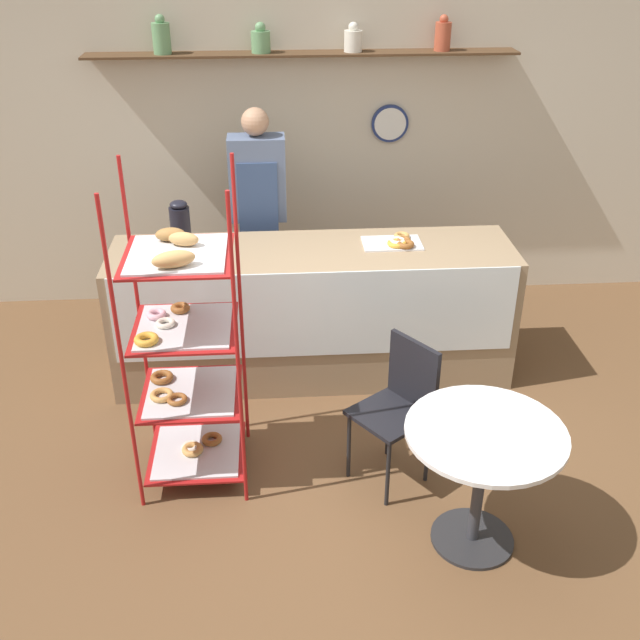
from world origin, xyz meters
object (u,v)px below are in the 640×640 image
at_px(person_worker, 259,216).
at_px(donut_tray_counter, 398,242).
at_px(cafe_table, 483,458).
at_px(pastry_rack, 185,352).
at_px(cafe_chair, 401,398).
at_px(coffee_carafe, 181,229).

distance_m(person_worker, donut_tray_counter, 1.11).
relative_size(person_worker, donut_tray_counter, 4.38).
xyz_separation_m(cafe_table, donut_tray_counter, (-0.16, 1.79, 0.42)).
bearing_deg(pastry_rack, person_worker, 76.38).
height_order(person_worker, cafe_chair, person_worker).
distance_m(cafe_table, donut_tray_counter, 1.84).
height_order(pastry_rack, donut_tray_counter, pastry_rack).
height_order(cafe_table, cafe_chair, cafe_chair).
distance_m(cafe_table, cafe_chair, 0.66).
height_order(person_worker, coffee_carafe, person_worker).
xyz_separation_m(coffee_carafe, donut_tray_counter, (1.45, 0.06, -0.16)).
relative_size(cafe_table, cafe_chair, 0.92).
relative_size(cafe_chair, donut_tray_counter, 2.18).
bearing_deg(cafe_chair, coffee_carafe, -167.85).
height_order(cafe_table, donut_tray_counter, donut_tray_counter).
bearing_deg(pastry_rack, cafe_table, -24.37).
height_order(pastry_rack, cafe_table, pastry_rack).
height_order(cafe_chair, coffee_carafe, coffee_carafe).
bearing_deg(person_worker, cafe_chair, -66.17).
distance_m(person_worker, coffee_carafe, 0.83).
xyz_separation_m(cafe_chair, coffee_carafe, (-1.29, 1.15, 0.60)).
xyz_separation_m(cafe_table, coffee_carafe, (-1.61, 1.72, 0.58)).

